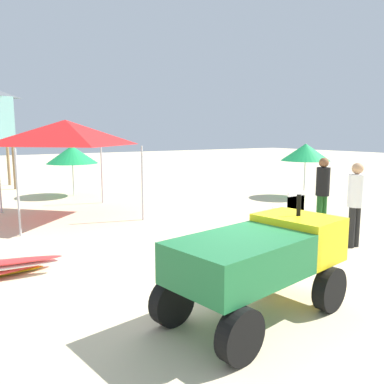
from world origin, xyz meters
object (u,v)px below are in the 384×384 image
utility_cart (262,256)px  lifeguard_near_left (356,199)px  beach_umbrella_left (306,152)px  popup_canopy (66,133)px  lifeguard_near_center (323,189)px  beach_umbrella_mid (72,155)px  stacked_plastic_chairs (291,212)px

utility_cart → lifeguard_near_left: size_ratio=1.54×
lifeguard_near_left → beach_umbrella_left: size_ratio=0.90×
popup_canopy → beach_umbrella_left: size_ratio=1.61×
lifeguard_near_center → beach_umbrella_left: size_ratio=0.90×
lifeguard_near_center → beach_umbrella_mid: 9.28m
lifeguard_near_left → beach_umbrella_mid: beach_umbrella_mid is taller
popup_canopy → beach_umbrella_left: (8.29, -1.25, -0.71)m
utility_cart → popup_canopy: popup_canopy is taller
utility_cart → beach_umbrella_mid: bearing=85.9°
stacked_plastic_chairs → beach_umbrella_left: (4.96, 3.99, 1.00)m
beach_umbrella_mid → utility_cart: bearing=-94.1°
utility_cart → stacked_plastic_chairs: 3.72m
lifeguard_near_left → stacked_plastic_chairs: bearing=126.4°
lifeguard_near_left → beach_umbrella_left: 6.57m
utility_cart → beach_umbrella_mid: 11.17m
utility_cart → beach_umbrella_left: 10.12m
utility_cart → lifeguard_near_left: 3.92m
utility_cart → beach_umbrella_left: size_ratio=1.38×
stacked_plastic_chairs → utility_cart: bearing=-142.6°
lifeguard_near_center → beach_umbrella_mid: beach_umbrella_mid is taller
lifeguard_near_left → lifeguard_near_center: lifeguard_near_center is taller
lifeguard_near_left → lifeguard_near_center: bearing=65.8°
stacked_plastic_chairs → lifeguard_near_center: lifeguard_near_center is taller
lifeguard_near_center → beach_umbrella_mid: bearing=112.2°
stacked_plastic_chairs → beach_umbrella_left: size_ratio=0.57×
beach_umbrella_left → popup_canopy: bearing=171.5°
popup_canopy → beach_umbrella_left: popup_canopy is taller
stacked_plastic_chairs → lifeguard_near_center: bearing=11.6°
lifeguard_near_left → popup_canopy: (-4.10, 6.26, 1.34)m
stacked_plastic_chairs → beach_umbrella_left: 6.44m
beach_umbrella_left → lifeguard_near_center: bearing=-134.2°
utility_cart → beach_umbrella_mid: size_ratio=1.44×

